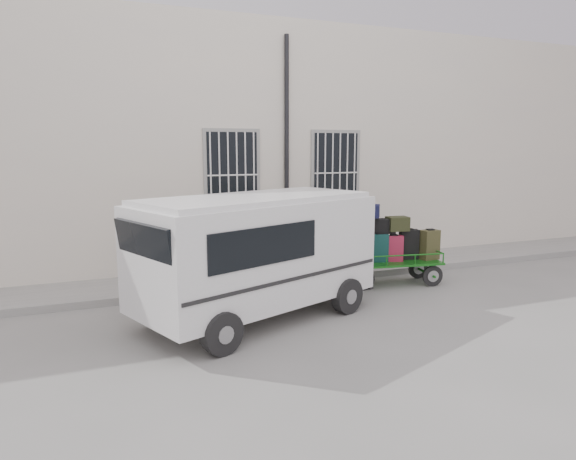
{
  "coord_description": "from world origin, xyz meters",
  "views": [
    {
      "loc": [
        -3.67,
        -8.67,
        3.01
      ],
      "look_at": [
        0.21,
        1.0,
        1.32
      ],
      "focal_mm": 32.0,
      "sensor_mm": 36.0,
      "label": 1
    }
  ],
  "objects": [
    {
      "name": "building",
      "position": [
        0.0,
        5.5,
        3.0
      ],
      "size": [
        24.0,
        5.15,
        6.0
      ],
      "color": "beige",
      "rests_on": "ground"
    },
    {
      "name": "ground",
      "position": [
        0.0,
        0.0,
        0.0
      ],
      "size": [
        80.0,
        80.0,
        0.0
      ],
      "primitive_type": "plane",
      "color": "slate",
      "rests_on": "ground"
    },
    {
      "name": "sidewalk",
      "position": [
        0.0,
        2.2,
        0.07
      ],
      "size": [
        24.0,
        1.7,
        0.15
      ],
      "primitive_type": "cube",
      "color": "gray",
      "rests_on": "ground"
    },
    {
      "name": "luggage_cart",
      "position": [
        2.53,
        0.74,
        0.86
      ],
      "size": [
        2.45,
        1.27,
        1.79
      ],
      "rotation": [
        0.0,
        0.0,
        -0.18
      ],
      "color": "black",
      "rests_on": "ground"
    },
    {
      "name": "van",
      "position": [
        -0.93,
        -0.37,
        1.25
      ],
      "size": [
        4.67,
        3.23,
        2.19
      ],
      "rotation": [
        0.0,
        0.0,
        0.37
      ],
      "color": "silver",
      "rests_on": "ground"
    }
  ]
}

